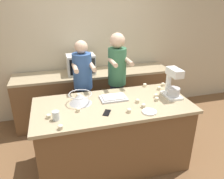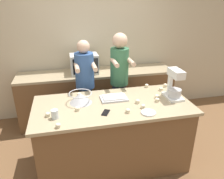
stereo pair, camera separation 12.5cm
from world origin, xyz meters
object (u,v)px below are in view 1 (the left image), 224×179
cupcake_0 (60,127)px  cell_phone (107,113)px  person_left (83,89)px  cupcake_11 (145,85)px  cupcake_8 (129,110)px  cupcake_4 (156,96)px  cupcake_6 (78,110)px  cupcake_12 (78,95)px  small_plate (149,112)px  cupcake_7 (157,99)px  cupcake_10 (48,116)px  baking_tray (113,98)px  mixing_bowl (80,98)px  cupcake_1 (163,84)px  drinking_glass (56,116)px  microwave_oven (81,64)px  person_right (117,82)px  stand_mixer (173,84)px  cupcake_2 (137,101)px  cupcake_5 (56,113)px  cupcake_3 (143,106)px  cupcake_9 (159,88)px

cupcake_0 → cell_phone: bearing=19.8°
person_left → cupcake_11: bearing=-18.7°
cell_phone → cupcake_8: (0.26, -0.05, 0.02)m
cupcake_0 → cupcake_4: same height
cupcake_6 → cupcake_12: bearing=82.5°
small_plate → cupcake_7: 0.34m
cupcake_12 → small_plate: bearing=-40.9°
cupcake_8 → cupcake_10: same height
cupcake_11 → cupcake_8: bearing=-126.1°
baking_tray → cupcake_0: cupcake_0 is taller
mixing_bowl → cupcake_1: mixing_bowl is taller
cupcake_10 → drinking_glass: bearing=-34.5°
cupcake_1 → cupcake_12: (-1.30, -0.05, 0.00)m
baking_tray → cupcake_8: cupcake_8 is taller
drinking_glass → cupcake_0: bearing=-80.8°
microwave_oven → cell_phone: microwave_oven is taller
person_right → cupcake_8: (-0.15, -0.98, 0.03)m
person_left → cell_phone: person_left is taller
person_right → cupcake_7: person_right is taller
drinking_glass → cupcake_7: (1.29, 0.13, -0.03)m
person_right → cupcake_10: size_ratio=30.68×
microwave_oven → mixing_bowl: bearing=-98.6°
small_plate → cupcake_8: bearing=163.8°
stand_mixer → drinking_glass: (-1.54, -0.20, -0.12)m
microwave_oven → cupcake_11: (0.84, -0.86, -0.15)m
cupcake_0 → cupcake_2: 1.05m
cupcake_5 → cupcake_11: bearing=21.0°
cupcake_2 → cupcake_8: size_ratio=1.00×
mixing_bowl → microwave_oven: 1.17m
drinking_glass → cupcake_1: (1.61, 0.57, -0.03)m
baking_tray → cupcake_5: 0.78m
stand_mixer → microwave_oven: (-1.05, 1.28, -0.00)m
cupcake_2 → cupcake_5: (-1.02, -0.04, 0.00)m
cupcake_1 → cupcake_3: 0.80m
cupcake_11 → mixing_bowl: bearing=-164.1°
small_plate → cupcake_1: bearing=52.2°
drinking_glass → cupcake_9: size_ratio=1.89×
drinking_glass → cupcake_6: size_ratio=1.89×
cupcake_1 → cupcake_8: 1.00m
baking_tray → cell_phone: size_ratio=2.21×
cell_phone → cupcake_12: size_ratio=2.88×
drinking_glass → cupcake_10: (-0.08, 0.06, -0.03)m
cupcake_0 → cupcake_4: 1.36m
person_right → cupcake_10: 1.37m
cell_phone → cupcake_12: bearing=116.5°
cupcake_1 → cupcake_8: bearing=-140.8°
cupcake_12 → drinking_glass: bearing=-120.6°
stand_mixer → mixing_bowl: 1.24m
mixing_bowl → cupcake_3: bearing=-24.2°
baking_tray → cupcake_11: (0.57, 0.29, 0.01)m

